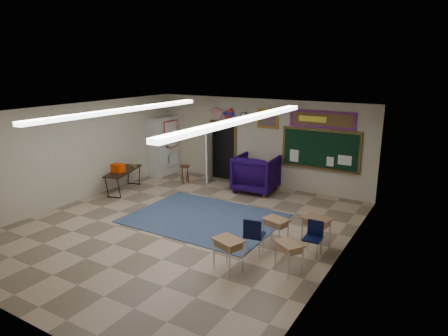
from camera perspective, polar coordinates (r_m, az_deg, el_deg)
The scene contains 25 objects.
floor at distance 10.61m, azimuth -6.17°, elevation -8.37°, with size 9.00×9.00×0.00m, color tan.
back_wall at distance 13.86m, azimuth 4.93°, elevation 3.67°, with size 8.00×0.04×3.00m, color #A8A388.
front_wall at distance 7.28m, azimuth -28.60°, elevation -8.48°, with size 8.00×0.04×3.00m, color #A8A388.
left_wall at distance 12.88m, azimuth -20.73°, elevation 1.92°, with size 0.04×9.00×3.00m, color #A8A388.
right_wall at distance 8.40m, azimuth 15.93°, elevation -4.21°, with size 0.04×9.00×3.00m, color #A8A388.
ceiling at distance 9.83m, azimuth -6.66°, elevation 7.94°, with size 8.00×9.00×0.04m, color silver.
area_rug at distance 11.09m, azimuth -2.84°, elevation -7.18°, with size 4.00×3.00×0.02m, color #354466.
fluorescent_strips at distance 9.84m, azimuth -6.65°, elevation 7.59°, with size 3.86×6.00×0.10m, color white, non-canonical shape.
doorway at distance 14.53m, azimuth -0.69°, elevation 2.46°, with size 1.10×0.89×2.16m.
chalkboard at distance 13.04m, azimuth 13.57°, elevation 2.45°, with size 2.55×0.14×1.30m.
bulletin_board at distance 12.88m, azimuth 13.83°, elevation 6.74°, with size 2.10×0.05×0.55m.
framed_art_print at distance 13.54m, azimuth 6.28°, elevation 7.02°, with size 0.75×0.05×0.65m.
wall_clock at distance 13.94m, azimuth 2.90°, elevation 7.31°, with size 0.32×0.05×0.32m.
wall_flags at distance 14.32m, azimuth -0.17°, elevation 8.05°, with size 1.16×0.06×0.70m, color red, non-canonical shape.
storage_cabinet at distance 15.39m, azimuth -8.71°, elevation 3.14°, with size 0.59×1.25×2.20m.
wingback_armchair at distance 13.25m, azimuth 4.62°, elevation -0.78°, with size 1.31×1.34×1.22m, color black.
student_chair_reading at distance 13.98m, azimuth 2.66°, elevation -0.58°, with size 0.46×0.46×0.91m, color black, non-canonical shape.
student_chair_desk_a at distance 8.99m, azimuth 4.35°, elevation -9.65°, with size 0.44×0.44×0.88m, color black, non-canonical shape.
student_chair_desk_b at distance 9.10m, azimuth 12.56°, elevation -9.97°, with size 0.40×0.40×0.79m, color black, non-canonical shape.
student_desk_front_left at distance 9.48m, azimuth 7.39°, elevation -8.86°, with size 0.63×0.53×0.66m.
student_desk_front_right at distance 9.53m, azimuth 13.02°, elevation -8.73°, with size 0.70×0.58×0.74m.
student_desk_back_left at distance 8.32m, azimuth 0.60°, elevation -12.07°, with size 0.70×0.60×0.71m.
student_desk_back_right at distance 8.38m, azimuth 9.25°, elevation -12.27°, with size 0.68×0.64×0.66m.
folding_table at distance 13.73m, azimuth -14.15°, elevation -1.62°, with size 1.08×1.81×0.98m.
wooden_stool at distance 14.26m, azimuth -5.59°, elevation -0.87°, with size 0.36×0.36×0.63m.
Camera 1 is at (5.96, -7.73, 4.14)m, focal length 32.00 mm.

